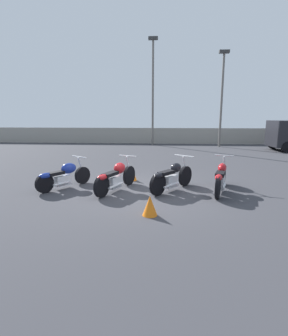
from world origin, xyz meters
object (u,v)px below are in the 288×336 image
(motorcycle_slot_0, at_px, (64,175))
(motorcycle_slot_2, at_px, (172,177))
(light_pole_right, at_px, (153,83))
(motorcycle_slot_1, at_px, (116,177))
(motorcycle_slot_3, at_px, (221,178))
(traffic_cone_near, at_px, (133,175))
(traffic_cone_far, at_px, (150,206))
(light_pole_left, at_px, (222,90))

(motorcycle_slot_0, xyz_separation_m, motorcycle_slot_2, (3.37, -0.02, 0.01))
(light_pole_right, xyz_separation_m, motorcycle_slot_1, (-0.54, -12.99, -4.22))
(motorcycle_slot_2, relative_size, motorcycle_slot_3, 0.81)
(motorcycle_slot_1, xyz_separation_m, motorcycle_slot_3, (3.16, 0.14, -0.00))
(motorcycle_slot_0, distance_m, traffic_cone_near, 2.37)
(light_pole_right, distance_m, motorcycle_slot_0, 13.69)
(motorcycle_slot_1, height_order, motorcycle_slot_3, motorcycle_slot_3)
(traffic_cone_near, distance_m, traffic_cone_far, 3.36)
(light_pole_left, distance_m, traffic_cone_near, 12.53)
(traffic_cone_near, bearing_deg, motorcycle_slot_2, -41.83)
(light_pole_right, bearing_deg, motorcycle_slot_0, -99.86)
(traffic_cone_far, bearing_deg, light_pole_right, 92.29)
(motorcycle_slot_1, bearing_deg, traffic_cone_far, -36.94)
(motorcycle_slot_2, bearing_deg, traffic_cone_near, 175.16)
(light_pole_left, distance_m, motorcycle_slot_1, 13.78)
(motorcycle_slot_3, bearing_deg, traffic_cone_far, -116.72)
(light_pole_left, distance_m, motorcycle_slot_0, 14.40)
(light_pole_left, xyz_separation_m, motorcycle_slot_3, (-2.37, -11.96, -3.59))
(motorcycle_slot_2, distance_m, traffic_cone_far, 2.17)
(light_pole_right, distance_m, traffic_cone_near, 12.48)
(motorcycle_slot_1, bearing_deg, traffic_cone_near, 97.40)
(light_pole_left, bearing_deg, motorcycle_slot_2, -107.83)
(light_pole_left, height_order, motorcycle_slot_2, light_pole_left)
(motorcycle_slot_3, bearing_deg, light_pole_right, 118.98)
(light_pole_right, relative_size, motorcycle_slot_2, 4.59)
(traffic_cone_far, bearing_deg, motorcycle_slot_3, 45.81)
(light_pole_left, height_order, traffic_cone_far, light_pole_left)
(motorcycle_slot_3, distance_m, traffic_cone_near, 3.05)
(motorcycle_slot_0, relative_size, motorcycle_slot_2, 0.98)
(light_pole_left, bearing_deg, traffic_cone_near, -115.65)
(light_pole_right, xyz_separation_m, motorcycle_slot_2, (1.14, -12.84, -4.23))
(light_pole_left, xyz_separation_m, motorcycle_slot_2, (-3.84, -11.95, -3.60))
(motorcycle_slot_1, height_order, traffic_cone_near, motorcycle_slot_1)
(motorcycle_slot_0, distance_m, traffic_cone_far, 3.53)
(light_pole_right, relative_size, traffic_cone_near, 19.49)
(motorcycle_slot_0, height_order, motorcycle_slot_1, motorcycle_slot_1)
(light_pole_left, bearing_deg, traffic_cone_far, -107.37)
(traffic_cone_far, bearing_deg, traffic_cone_near, 103.38)
(motorcycle_slot_3, bearing_deg, motorcycle_slot_0, -162.86)
(light_pole_left, bearing_deg, motorcycle_slot_1, -114.57)
(light_pole_left, xyz_separation_m, traffic_cone_near, (-5.17, -10.76, -3.82))
(light_pole_left, relative_size, motorcycle_slot_0, 3.98)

